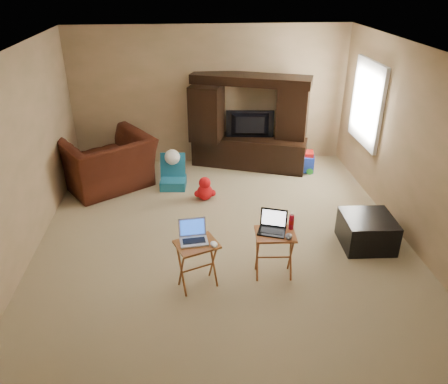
{
  "coord_description": "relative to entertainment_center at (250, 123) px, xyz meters",
  "views": [
    {
      "loc": [
        -0.42,
        -5.11,
        3.34
      ],
      "look_at": [
        0.0,
        -0.2,
        0.8
      ],
      "focal_mm": 35.0,
      "sensor_mm": 36.0,
      "label": 1
    }
  ],
  "objects": [
    {
      "name": "recliner",
      "position": [
        -2.48,
        -0.66,
        -0.41
      ],
      "size": [
        1.79,
        1.74,
        0.88
      ],
      "primitive_type": "imported",
      "rotation": [
        0.0,
        0.0,
        3.73
      ],
      "color": "#461A0F",
      "rests_on": "floor"
    },
    {
      "name": "mouse_left",
      "position": [
        -0.88,
        -3.49,
        -0.24
      ],
      "size": [
        0.1,
        0.14,
        0.05
      ],
      "primitive_type": "ellipsoid",
      "rotation": [
        0.0,
        0.0,
        0.26
      ],
      "color": "white",
      "rests_on": "tray_table_left"
    },
    {
      "name": "push_toy",
      "position": [
        0.87,
        -0.31,
        -0.64
      ],
      "size": [
        0.64,
        0.52,
        0.43
      ],
      "primitive_type": null,
      "rotation": [
        0.0,
        0.0,
        -0.21
      ],
      "color": "#1837C2",
      "rests_on": "floor"
    },
    {
      "name": "child_rocker",
      "position": [
        -1.4,
        -0.78,
        -0.57
      ],
      "size": [
        0.46,
        0.52,
        0.56
      ],
      "primitive_type": null,
      "rotation": [
        0.0,
        0.0,
        -0.09
      ],
      "color": "#19678B",
      "rests_on": "floor"
    },
    {
      "name": "wall_back",
      "position": [
        -0.69,
        0.36,
        0.4
      ],
      "size": [
        5.0,
        0.0,
        5.0
      ],
      "primitive_type": "plane",
      "rotation": [
        1.57,
        0.0,
        0.0
      ],
      "color": "tan",
      "rests_on": "ground"
    },
    {
      "name": "ceiling",
      "position": [
        -0.69,
        -2.39,
        1.65
      ],
      "size": [
        5.5,
        5.5,
        0.0
      ],
      "primitive_type": "plane",
      "rotation": [
        3.14,
        0.0,
        0.0
      ],
      "color": "silver",
      "rests_on": "ground"
    },
    {
      "name": "floor",
      "position": [
        -0.69,
        -2.39,
        -0.85
      ],
      "size": [
        5.5,
        5.5,
        0.0
      ],
      "primitive_type": "plane",
      "color": "#C2B686",
      "rests_on": "ground"
    },
    {
      "name": "wall_right",
      "position": [
        1.81,
        -2.39,
        0.4
      ],
      "size": [
        0.0,
        5.5,
        5.5
      ],
      "primitive_type": "plane",
      "rotation": [
        1.57,
        0.0,
        -1.57
      ],
      "color": "tan",
      "rests_on": "ground"
    },
    {
      "name": "laptop_left",
      "position": [
        -1.1,
        -3.39,
        -0.14
      ],
      "size": [
        0.33,
        0.29,
        0.24
      ],
      "primitive_type": "cube",
      "rotation": [
        0.0,
        0.0,
        0.1
      ],
      "color": "silver",
      "rests_on": "tray_table_left"
    },
    {
      "name": "window_pane",
      "position": [
        1.79,
        -0.84,
        0.55
      ],
      "size": [
        0.0,
        1.2,
        1.2
      ],
      "primitive_type": "plane",
      "rotation": [
        1.57,
        0.0,
        -1.57
      ],
      "color": "white",
      "rests_on": "ground"
    },
    {
      "name": "window_frame",
      "position": [
        1.77,
        -0.84,
        0.55
      ],
      "size": [
        0.06,
        1.14,
        1.34
      ],
      "primitive_type": "cube",
      "color": "white",
      "rests_on": "ground"
    },
    {
      "name": "water_bottle",
      "position": [
        0.05,
        -3.21,
        -0.16
      ],
      "size": [
        0.06,
        0.06,
        0.18
      ],
      "primitive_type": "cylinder",
      "color": "red",
      "rests_on": "tray_table_right"
    },
    {
      "name": "television",
      "position": [
        0.0,
        -0.04,
        -0.03
      ],
      "size": [
        0.87,
        0.21,
        0.5
      ],
      "primitive_type": "imported",
      "rotation": [
        0.0,
        0.0,
        3.03
      ],
      "color": "black",
      "rests_on": "entertainment_center"
    },
    {
      "name": "tray_table_left",
      "position": [
        -1.07,
        -3.42,
        -0.56
      ],
      "size": [
        0.56,
        0.51,
        0.59
      ],
      "primitive_type": "cube",
      "rotation": [
        0.0,
        0.0,
        0.37
      ],
      "color": "#AD6629",
      "rests_on": "floor"
    },
    {
      "name": "ottoman",
      "position": [
        1.21,
        -2.75,
        -0.64
      ],
      "size": [
        0.68,
        0.68,
        0.42
      ],
      "primitive_type": "cube",
      "rotation": [
        0.0,
        0.0,
        -0.04
      ],
      "color": "black",
      "rests_on": "floor"
    },
    {
      "name": "plush_toy",
      "position": [
        -0.88,
        -1.27,
        -0.65
      ],
      "size": [
        0.36,
        0.3,
        0.4
      ],
      "primitive_type": null,
      "color": "red",
      "rests_on": "floor"
    },
    {
      "name": "tray_table_right",
      "position": [
        -0.15,
        -3.29,
        -0.55
      ],
      "size": [
        0.48,
        0.39,
        0.6
      ],
      "primitive_type": "cube",
      "rotation": [
        0.0,
        0.0,
        -0.05
      ],
      "color": "#A24C27",
      "rests_on": "floor"
    },
    {
      "name": "wall_left",
      "position": [
        -3.19,
        -2.39,
        0.4
      ],
      "size": [
        0.0,
        5.5,
        5.5
      ],
      "primitive_type": "plane",
      "rotation": [
        1.57,
        0.0,
        1.57
      ],
      "color": "tan",
      "rests_on": "ground"
    },
    {
      "name": "laptop_right",
      "position": [
        -0.19,
        -3.27,
        -0.13
      ],
      "size": [
        0.38,
        0.35,
        0.24
      ],
      "primitive_type": "cube",
      "rotation": [
        0.0,
        0.0,
        -0.33
      ],
      "color": "black",
      "rests_on": "tray_table_right"
    },
    {
      "name": "wall_front",
      "position": [
        -0.69,
        -5.14,
        0.4
      ],
      "size": [
        5.0,
        0.0,
        5.0
      ],
      "primitive_type": "plane",
      "rotation": [
        -1.57,
        0.0,
        0.0
      ],
      "color": "tan",
      "rests_on": "ground"
    },
    {
      "name": "mouse_right",
      "position": [
        -0.02,
        -3.41,
        -0.23
      ],
      "size": [
        0.11,
        0.14,
        0.05
      ],
      "primitive_type": "ellipsoid",
      "rotation": [
        0.0,
        0.0,
        -0.27
      ],
      "color": "#414146",
      "rests_on": "tray_table_right"
    },
    {
      "name": "entertainment_center",
      "position": [
        0.0,
        0.0,
        0.0
      ],
      "size": [
        2.14,
        1.19,
        1.7
      ],
      "primitive_type": "cube",
      "rotation": [
        0.0,
        0.0,
        -0.34
      ],
      "color": "black",
      "rests_on": "floor"
    }
  ]
}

